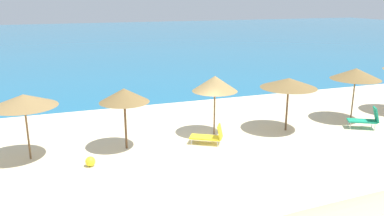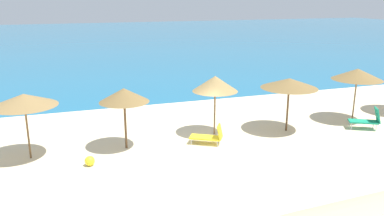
# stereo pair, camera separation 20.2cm
# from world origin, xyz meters

# --- Properties ---
(ground_plane) EXTENTS (160.00, 160.00, 0.00)m
(ground_plane) POSITION_xyz_m (0.00, 0.00, 0.00)
(ground_plane) COLOR beige
(sea_water) EXTENTS (160.00, 76.53, 0.01)m
(sea_water) POSITION_xyz_m (0.00, 46.24, 0.00)
(sea_water) COLOR #1E6B93
(sea_water) RESTS_ON ground_plane
(beach_umbrella_2) EXTENTS (2.47, 2.47, 2.60)m
(beach_umbrella_2) POSITION_xyz_m (-6.40, 1.74, 2.36)
(beach_umbrella_2) COLOR brown
(beach_umbrella_2) RESTS_ON ground_plane
(beach_umbrella_3) EXTENTS (2.04, 2.04, 2.57)m
(beach_umbrella_3) POSITION_xyz_m (-2.65, 1.62, 2.28)
(beach_umbrella_3) COLOR brown
(beach_umbrella_3) RESTS_ON ground_plane
(beach_umbrella_4) EXTENTS (2.05, 2.05, 2.73)m
(beach_umbrella_4) POSITION_xyz_m (1.49, 2.03, 2.38)
(beach_umbrella_4) COLOR brown
(beach_umbrella_4) RESTS_ON ground_plane
(beach_umbrella_5) EXTENTS (2.62, 2.62, 2.52)m
(beach_umbrella_5) POSITION_xyz_m (4.90, 1.41, 2.29)
(beach_umbrella_5) COLOR brown
(beach_umbrella_5) RESTS_ON ground_plane
(beach_umbrella_6) EXTENTS (2.47, 2.47, 2.69)m
(beach_umbrella_6) POSITION_xyz_m (8.96, 1.70, 2.41)
(beach_umbrella_6) COLOR brown
(beach_umbrella_6) RESTS_ON ground_plane
(lounge_chair_0) EXTENTS (1.48, 1.18, 1.08)m
(lounge_chair_0) POSITION_xyz_m (8.65, 0.34, 0.48)
(lounge_chair_0) COLOR #199972
(lounge_chair_0) RESTS_ON ground_plane
(lounge_chair_2) EXTENTS (1.48, 1.22, 0.90)m
(lounge_chair_2) POSITION_xyz_m (0.80, 0.91, 0.37)
(lounge_chair_2) COLOR yellow
(lounge_chair_2) RESTS_ON ground_plane
(beach_ball) EXTENTS (0.38, 0.38, 0.38)m
(beach_ball) POSITION_xyz_m (-4.25, 0.25, 0.19)
(beach_ball) COLOR yellow
(beach_ball) RESTS_ON ground_plane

